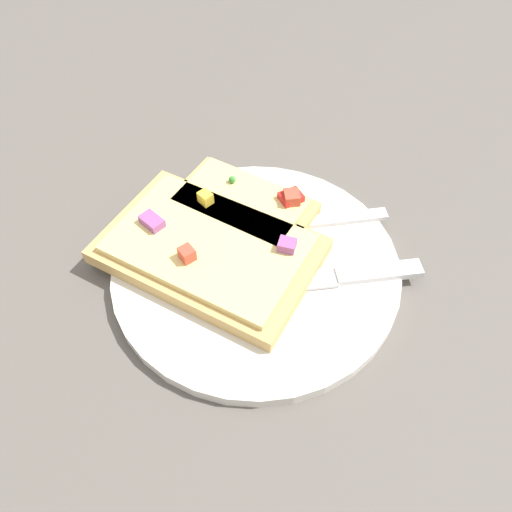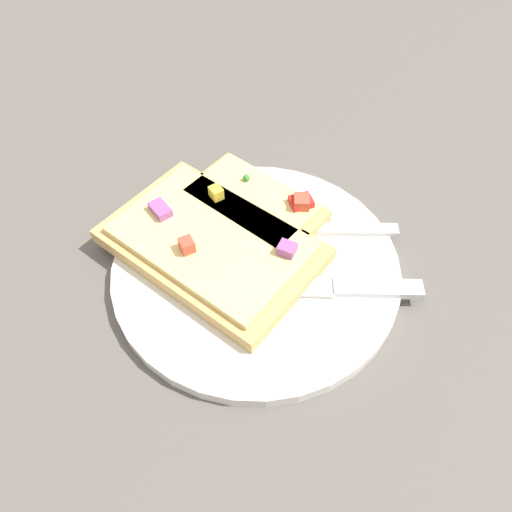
{
  "view_description": "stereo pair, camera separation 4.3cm",
  "coord_description": "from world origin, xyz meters",
  "px_view_note": "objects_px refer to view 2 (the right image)",
  "views": [
    {
      "loc": [
        -0.27,
        0.01,
        0.36
      ],
      "look_at": [
        0.0,
        0.0,
        0.02
      ],
      "focal_mm": 35.0,
      "sensor_mm": 36.0,
      "label": 1
    },
    {
      "loc": [
        -0.27,
        -0.04,
        0.36
      ],
      "look_at": [
        0.0,
        0.0,
        0.02
      ],
      "focal_mm": 35.0,
      "sensor_mm": 36.0,
      "label": 2
    }
  ],
  "objects_px": {
    "plate": "(256,267)",
    "knife": "(324,287)",
    "fork": "(260,229)",
    "pizza_slice_corner": "(253,205)",
    "pizza_slice_main": "(212,243)"
  },
  "relations": [
    {
      "from": "plate",
      "to": "pizza_slice_corner",
      "type": "xyz_separation_m",
      "value": [
        0.06,
        0.01,
        0.02
      ]
    },
    {
      "from": "plate",
      "to": "pizza_slice_corner",
      "type": "bearing_deg",
      "value": 10.44
    },
    {
      "from": "fork",
      "to": "pizza_slice_corner",
      "type": "distance_m",
      "value": 0.03
    },
    {
      "from": "plate",
      "to": "fork",
      "type": "height_order",
      "value": "fork"
    },
    {
      "from": "knife",
      "to": "pizza_slice_main",
      "type": "height_order",
      "value": "pizza_slice_main"
    },
    {
      "from": "pizza_slice_main",
      "to": "knife",
      "type": "bearing_deg",
      "value": -165.98
    },
    {
      "from": "plate",
      "to": "knife",
      "type": "relative_size",
      "value": 1.28
    },
    {
      "from": "plate",
      "to": "fork",
      "type": "distance_m",
      "value": 0.04
    },
    {
      "from": "pizza_slice_main",
      "to": "plate",
      "type": "bearing_deg",
      "value": -163.17
    },
    {
      "from": "plate",
      "to": "pizza_slice_corner",
      "type": "distance_m",
      "value": 0.06
    },
    {
      "from": "knife",
      "to": "pizza_slice_main",
      "type": "bearing_deg",
      "value": -22.55
    },
    {
      "from": "knife",
      "to": "pizza_slice_main",
      "type": "xyz_separation_m",
      "value": [
        0.03,
        0.1,
        0.01
      ]
    },
    {
      "from": "knife",
      "to": "pizza_slice_corner",
      "type": "relative_size",
      "value": 1.32
    },
    {
      "from": "fork",
      "to": "knife",
      "type": "xyz_separation_m",
      "value": [
        -0.06,
        -0.06,
        -0.0
      ]
    },
    {
      "from": "pizza_slice_main",
      "to": "pizza_slice_corner",
      "type": "distance_m",
      "value": 0.06
    }
  ]
}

